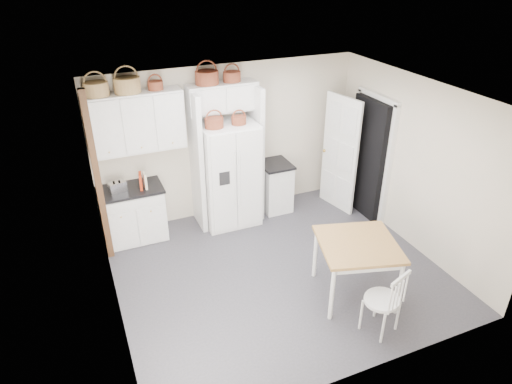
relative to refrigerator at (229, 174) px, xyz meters
name	(u,v)px	position (x,y,z in m)	size (l,w,h in m)	color
floor	(278,271)	(0.15, -1.62, -0.88)	(4.50, 4.50, 0.00)	#494851
ceiling	(283,97)	(0.15, -1.62, 1.72)	(4.50, 4.50, 0.00)	white
wall_back	(229,141)	(0.15, 0.38, 0.42)	(4.50, 4.50, 0.00)	beige
wall_left	(106,228)	(-2.10, -1.62, 0.42)	(4.00, 4.00, 0.00)	beige
wall_right	(415,165)	(2.40, -1.62, 0.42)	(4.00, 4.00, 0.00)	beige
refrigerator	(229,174)	(0.00, 0.00, 0.00)	(0.91, 0.73, 1.76)	white
base_cab_left	(134,214)	(-1.59, 0.08, -0.45)	(0.93, 0.59, 0.86)	white
base_cab_right	(275,187)	(0.89, 0.08, -0.46)	(0.48, 0.58, 0.85)	white
dining_table	(355,269)	(0.88, -2.46, -0.47)	(0.99, 0.99, 0.82)	#A06E27
windsor_chair	(382,300)	(0.79, -3.15, -0.41)	(0.46, 0.41, 0.93)	white
counter_left	(130,189)	(-1.59, 0.08, 0.00)	(0.97, 0.63, 0.04)	black
counter_right	(275,164)	(0.89, 0.08, -0.01)	(0.52, 0.62, 0.04)	black
toaster	(117,187)	(-1.78, 0.01, 0.11)	(0.25, 0.15, 0.17)	silver
cookbook_red	(141,181)	(-1.43, 0.00, 0.15)	(0.04, 0.17, 0.26)	#AB2C10
cookbook_cream	(145,181)	(-1.36, 0.00, 0.15)	(0.04, 0.17, 0.25)	beige
basket_upper_a	(96,89)	(-1.84, 0.21, 1.57)	(0.34, 0.34, 0.19)	brown
basket_upper_b	(127,85)	(-1.41, 0.21, 1.58)	(0.38, 0.38, 0.22)	brown
basket_upper_c	(155,85)	(-1.02, 0.21, 1.53)	(0.22, 0.22, 0.13)	maroon
basket_bridge_a	(207,78)	(-0.23, 0.21, 1.57)	(0.36, 0.36, 0.20)	maroon
basket_bridge_b	(232,77)	(0.17, 0.21, 1.55)	(0.28, 0.28, 0.16)	maroon
basket_fridge_a	(214,123)	(-0.25, -0.10, 0.96)	(0.29, 0.29, 0.15)	maroon
basket_fridge_b	(239,120)	(0.16, -0.10, 0.94)	(0.24, 0.24, 0.13)	maroon
upper_cabinet	(137,122)	(-1.35, 0.21, 1.02)	(1.40, 0.34, 0.90)	white
bridge_cabinet	(222,97)	(0.00, 0.21, 1.24)	(1.12, 0.34, 0.45)	white
fridge_panel_left	(197,162)	(-0.51, 0.08, 0.27)	(0.08, 0.60, 2.30)	white
fridge_panel_right	(255,153)	(0.51, 0.08, 0.27)	(0.08, 0.60, 2.30)	white
trim_post	(98,180)	(-2.05, -0.27, 0.42)	(0.09, 0.09, 2.60)	#402213
doorway_void	(369,158)	(2.31, -0.62, 0.14)	(0.18, 0.85, 2.05)	black
door_slab	(340,154)	(1.95, -0.28, 0.14)	(0.80, 0.04, 2.05)	white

